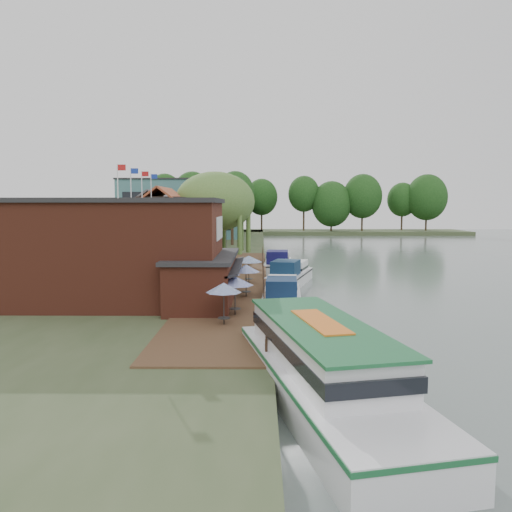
{
  "coord_description": "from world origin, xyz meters",
  "views": [
    {
      "loc": [
        -5.54,
        -35.1,
        7.76
      ],
      "look_at": [
        -6.0,
        12.0,
        3.0
      ],
      "focal_mm": 35.0,
      "sensor_mm": 36.0,
      "label": 1
    }
  ],
  "objects": [
    {
      "name": "cruiser_1",
      "position": [
        -2.64,
        14.06,
        1.27
      ],
      "size": [
        6.02,
        10.94,
        2.55
      ],
      "primitive_type": null,
      "rotation": [
        0.0,
        0.0,
        -0.27
      ],
      "color": "white",
      "rests_on": "ground"
    },
    {
      "name": "ground",
      "position": [
        0.0,
        0.0,
        0.0
      ],
      "size": [
        260.0,
        260.0,
        0.0
      ],
      "primitive_type": "plane",
      "color": "slate",
      "rests_on": "ground"
    },
    {
      "name": "bank_tree_3",
      "position": [
        -11.33,
        78.01,
        8.27
      ],
      "size": [
        8.61,
        8.61,
        14.53
      ],
      "primitive_type": null,
      "color": "#143811",
      "rests_on": "land_bank"
    },
    {
      "name": "bank_tree_5",
      "position": [
        -16.62,
        95.97,
        7.99
      ],
      "size": [
        7.87,
        7.87,
        13.97
      ],
      "primitive_type": null,
      "color": "#143811",
      "rests_on": "land_bank"
    },
    {
      "name": "cottage_c",
      "position": [
        -14.0,
        33.0,
        5.25
      ],
      "size": [
        7.6,
        7.6,
        8.5
      ],
      "primitive_type": null,
      "color": "black",
      "rests_on": "land_bank"
    },
    {
      "name": "tour_boat",
      "position": [
        -3.01,
        -16.24,
        1.61
      ],
      "size": [
        7.23,
        15.3,
        3.22
      ],
      "primitive_type": null,
      "rotation": [
        0.0,
        0.0,
        0.22
      ],
      "color": "silver",
      "rests_on": "ground"
    },
    {
      "name": "umbrella_5",
      "position": [
        -6.58,
        7.56,
        2.29
      ],
      "size": [
        2.36,
        2.36,
        2.38
      ],
      "primitive_type": null,
      "color": "navy",
      "rests_on": "quay_deck"
    },
    {
      "name": "umbrella_1",
      "position": [
        -7.12,
        -5.0,
        2.29
      ],
      "size": [
        2.29,
        2.29,
        2.38
      ],
      "primitive_type": null,
      "color": "navy",
      "rests_on": "quay_deck"
    },
    {
      "name": "cruiser_2",
      "position": [
        -3.5,
        23.8,
        1.31
      ],
      "size": [
        4.15,
        10.87,
        2.62
      ],
      "primitive_type": null,
      "rotation": [
        0.0,
        0.0,
        -0.07
      ],
      "color": "silver",
      "rests_on": "ground"
    },
    {
      "name": "willow",
      "position": [
        -10.5,
        19.0,
        6.21
      ],
      "size": [
        8.6,
        8.6,
        10.43
      ],
      "primitive_type": null,
      "color": "#476B2D",
      "rests_on": "land_bank"
    },
    {
      "name": "quay_rail",
      "position": [
        -5.3,
        10.5,
        1.5
      ],
      "size": [
        0.2,
        49.0,
        1.0
      ],
      "primitive_type": null,
      "color": "black",
      "rests_on": "land_bank"
    },
    {
      "name": "umbrella_4",
      "position": [
        -8.18,
        5.15,
        2.29
      ],
      "size": [
        2.27,
        2.27,
        2.38
      ],
      "primitive_type": null,
      "color": "navy",
      "rests_on": "quay_deck"
    },
    {
      "name": "bank_tree_0",
      "position": [
        -13.31,
        43.02,
        6.85
      ],
      "size": [
        7.11,
        7.11,
        11.69
      ],
      "primitive_type": null,
      "color": "#143811",
      "rests_on": "land_bank"
    },
    {
      "name": "umbrella_0",
      "position": [
        -7.62,
        -7.56,
        2.29
      ],
      "size": [
        2.01,
        2.01,
        2.38
      ],
      "primitive_type": null,
      "color": "navy",
      "rests_on": "quay_deck"
    },
    {
      "name": "hotel_block",
      "position": [
        -22.0,
        70.0,
        7.15
      ],
      "size": [
        25.4,
        12.4,
        12.3
      ],
      "primitive_type": null,
      "color": "#38666B",
      "rests_on": "land_bank"
    },
    {
      "name": "land_bank",
      "position": [
        -30.0,
        35.0,
        0.5
      ],
      "size": [
        50.0,
        140.0,
        1.0
      ],
      "primitive_type": "cube",
      "color": "#384728",
      "rests_on": "ground"
    },
    {
      "name": "cottage_b",
      "position": [
        -18.0,
        24.0,
        5.25
      ],
      "size": [
        9.6,
        8.6,
        8.5
      ],
      "primitive_type": null,
      "color": "beige",
      "rests_on": "land_bank"
    },
    {
      "name": "bank_tree_4",
      "position": [
        -14.37,
        85.42,
        7.39
      ],
      "size": [
        6.81,
        6.81,
        12.79
      ],
      "primitive_type": null,
      "color": "#143811",
      "rests_on": "land_bank"
    },
    {
      "name": "umbrella_2",
      "position": [
        -7.95,
        -0.53,
        2.29
      ],
      "size": [
        1.97,
        1.97,
        2.38
      ],
      "primitive_type": null,
      "color": "navy",
      "rests_on": "quay_deck"
    },
    {
      "name": "pub",
      "position": [
        -14.0,
        -1.0,
        4.65
      ],
      "size": [
        20.0,
        11.0,
        7.3
      ],
      "primitive_type": null,
      "color": "maroon",
      "rests_on": "land_bank"
    },
    {
      "name": "swan",
      "position": [
        -3.93,
        -11.72,
        0.22
      ],
      "size": [
        0.44,
        0.44,
        0.44
      ],
      "primitive_type": "sphere",
      "color": "white",
      "rests_on": "ground"
    },
    {
      "name": "umbrella_3",
      "position": [
        -6.62,
        1.09,
        2.29
      ],
      "size": [
        2.03,
        2.03,
        2.38
      ],
      "primitive_type": null,
      "color": "navy",
      "rests_on": "quay_deck"
    },
    {
      "name": "cottage_a",
      "position": [
        -15.0,
        14.0,
        5.25
      ],
      "size": [
        8.6,
        7.6,
        8.5
      ],
      "primitive_type": null,
      "color": "black",
      "rests_on": "land_bank"
    },
    {
      "name": "bank_tree_2",
      "position": [
        -16.51,
        59.08,
        6.55
      ],
      "size": [
        6.7,
        6.7,
        11.1
      ],
      "primitive_type": null,
      "color": "#143811",
      "rests_on": "land_bank"
    },
    {
      "name": "quay_deck",
      "position": [
        -8.0,
        10.0,
        1.05
      ],
      "size": [
        6.0,
        50.0,
        0.1
      ],
      "primitive_type": "cube",
      "color": "#47301E",
      "rests_on": "land_bank"
    },
    {
      "name": "bank_tree_1",
      "position": [
        -10.5,
        50.89,
        6.97
      ],
      "size": [
        6.86,
        6.86,
        11.93
      ],
      "primitive_type": null,
      "color": "#143811",
      "rests_on": "land_bank"
    },
    {
      "name": "cruiser_0",
      "position": [
        -3.9,
        2.99,
        1.22
      ],
      "size": [
        3.81,
        10.2,
        2.44
      ],
      "primitive_type": null,
      "rotation": [
        0.0,
        0.0,
        -0.06
      ],
      "color": "white",
      "rests_on": "ground"
    }
  ]
}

